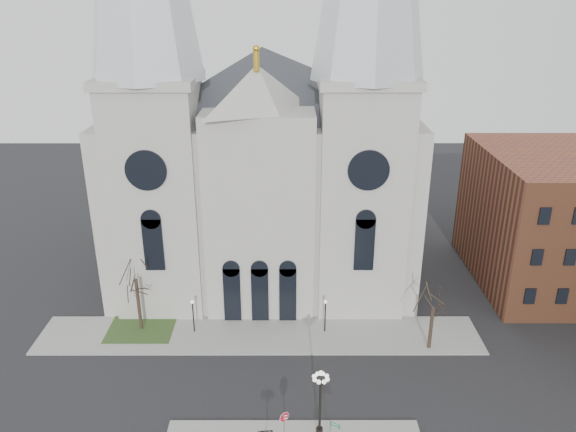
{
  "coord_description": "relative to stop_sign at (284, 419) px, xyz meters",
  "views": [
    {
      "loc": [
        2.58,
        -32.32,
        29.34
      ],
      "look_at": [
        2.62,
        8.0,
        13.0
      ],
      "focal_mm": 35.0,
      "sensor_mm": 36.0,
      "label": 1
    }
  ],
  "objects": [
    {
      "name": "ground",
      "position": [
        -2.34,
        1.68,
        -1.74
      ],
      "size": [
        160.0,
        160.0,
        0.0
      ],
      "primitive_type": "plane",
      "color": "black",
      "rests_on": "ground"
    },
    {
      "name": "sidewalk_far",
      "position": [
        -2.34,
        12.68,
        -1.67
      ],
      "size": [
        40.0,
        6.0,
        0.14
      ],
      "primitive_type": "cube",
      "color": "gray",
      "rests_on": "ground"
    },
    {
      "name": "grass_patch",
      "position": [
        -13.34,
        13.68,
        -1.65
      ],
      "size": [
        6.0,
        5.0,
        0.18
      ],
      "primitive_type": "cube",
      "color": "#26401B",
      "rests_on": "ground"
    },
    {
      "name": "cathedral",
      "position": [
        -2.34,
        24.54,
        16.74
      ],
      "size": [
        33.0,
        26.66,
        54.0
      ],
      "color": "#A4A199",
      "rests_on": "ground"
    },
    {
      "name": "bg_building_brick",
      "position": [
        27.66,
        23.68,
        5.26
      ],
      "size": [
        14.0,
        18.0,
        14.0
      ],
      "primitive_type": "cube",
      "color": "brown",
      "rests_on": "ground"
    },
    {
      "name": "tree_left",
      "position": [
        -13.34,
        13.68,
        3.84
      ],
      "size": [
        3.2,
        3.2,
        7.5
      ],
      "color": "black",
      "rests_on": "ground"
    },
    {
      "name": "tree_right",
      "position": [
        12.66,
        10.68,
        2.72
      ],
      "size": [
        3.2,
        3.2,
        6.0
      ],
      "color": "black",
      "rests_on": "ground"
    },
    {
      "name": "ped_lamp_left",
      "position": [
        -8.34,
        13.18,
        0.59
      ],
      "size": [
        0.32,
        0.32,
        3.26
      ],
      "color": "black",
      "rests_on": "sidewalk_far"
    },
    {
      "name": "ped_lamp_right",
      "position": [
        3.66,
        13.18,
        0.59
      ],
      "size": [
        0.32,
        0.32,
        3.26
      ],
      "color": "black",
      "rests_on": "sidewalk_far"
    },
    {
      "name": "stop_sign",
      "position": [
        0.0,
        0.0,
        0.0
      ],
      "size": [
        0.78,
        0.23,
        2.22
      ],
      "rotation": [
        0.0,
        0.0,
        0.26
      ],
      "color": "slate",
      "rests_on": "sidewalk_near"
    },
    {
      "name": "globe_lamp",
      "position": [
        2.45,
        -0.05,
        1.98
      ],
      "size": [
        1.57,
        1.57,
        5.7
      ],
      "rotation": [
        0.0,
        0.0,
        -0.35
      ],
      "color": "black",
      "rests_on": "sidewalk_near"
    },
    {
      "name": "street_name_sign",
      "position": [
        3.19,
        -0.94,
        -0.25
      ],
      "size": [
        0.68,
        0.35,
        2.29
      ],
      "rotation": [
        0.0,
        0.0,
        -0.44
      ],
      "color": "slate",
      "rests_on": "sidewalk_near"
    }
  ]
}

